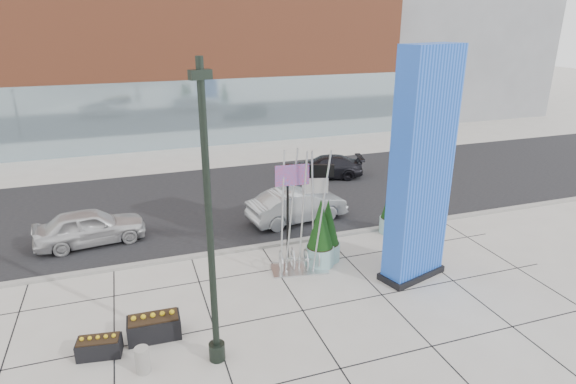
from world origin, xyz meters
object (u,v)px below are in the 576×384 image
object	(u,v)px
concrete_bollard	(143,360)
overhead_street_sign	(304,176)
car_silver_mid	(297,205)
lamp_post	(211,251)
car_white_west	(90,227)
blue_pylon	(421,173)
public_art_sculpture	(300,240)

from	to	relation	value
concrete_bollard	overhead_street_sign	distance (m)	8.93
overhead_street_sign	car_silver_mid	bearing A→B (deg)	95.27
lamp_post	car_white_west	distance (m)	10.31
lamp_post	car_white_west	bearing A→B (deg)	111.76
blue_pylon	overhead_street_sign	size ratio (longest dim) A/B	2.13
concrete_bollard	car_silver_mid	bearing A→B (deg)	48.23
lamp_post	overhead_street_sign	world-z (taller)	lamp_post
car_white_west	lamp_post	bearing A→B (deg)	-165.20
blue_pylon	lamp_post	world-z (taller)	blue_pylon
lamp_post	public_art_sculpture	size ratio (longest dim) A/B	1.73
concrete_bollard	overhead_street_sign	bearing A→B (deg)	37.60
lamp_post	overhead_street_sign	bearing A→B (deg)	48.76
public_art_sculpture	car_white_west	bearing A→B (deg)	156.29
overhead_street_sign	concrete_bollard	bearing A→B (deg)	-121.21
public_art_sculpture	car_white_west	distance (m)	9.29
blue_pylon	public_art_sculpture	bearing A→B (deg)	138.53
lamp_post	car_silver_mid	xyz separation A→B (m)	(5.59, 8.69, -2.66)
car_white_west	public_art_sculpture	bearing A→B (deg)	-130.48
overhead_street_sign	car_white_west	world-z (taller)	overhead_street_sign
blue_pylon	concrete_bollard	xyz separation A→B (m)	(-9.95, -2.20, -3.71)
overhead_street_sign	car_white_west	xyz separation A→B (m)	(-8.31, 3.98, -2.64)
overhead_street_sign	car_white_west	size ratio (longest dim) A/B	0.88
lamp_post	overhead_street_sign	size ratio (longest dim) A/B	2.12
concrete_bollard	blue_pylon	bearing A→B (deg)	12.48
concrete_bollard	car_white_west	bearing A→B (deg)	100.29
car_silver_mid	lamp_post	bearing A→B (deg)	138.24
public_art_sculpture	concrete_bollard	size ratio (longest dim) A/B	6.28
blue_pylon	public_art_sculpture	world-z (taller)	blue_pylon
blue_pylon	car_white_west	world-z (taller)	blue_pylon
lamp_post	concrete_bollard	xyz separation A→B (m)	(-2.04, 0.14, -3.07)
lamp_post	overhead_street_sign	xyz separation A→B (m)	(4.62, 5.27, -0.04)
lamp_post	car_silver_mid	distance (m)	10.67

